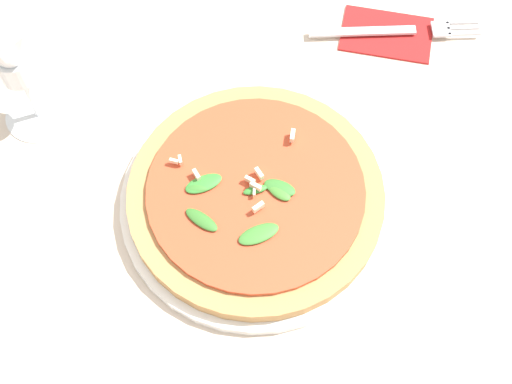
# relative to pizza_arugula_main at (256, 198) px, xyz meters

# --- Properties ---
(ground_plane) EXTENTS (6.00, 6.00, 0.00)m
(ground_plane) POSITION_rel_pizza_arugula_main_xyz_m (-0.00, -0.01, -0.02)
(ground_plane) COLOR beige
(pizza_arugula_main) EXTENTS (0.30, 0.30, 0.05)m
(pizza_arugula_main) POSITION_rel_pizza_arugula_main_xyz_m (0.00, 0.00, 0.00)
(pizza_arugula_main) COLOR white
(pizza_arugula_main) RESTS_ON ground_plane
(wine_glass) EXTENTS (0.08, 0.08, 0.17)m
(wine_glass) POSITION_rel_pizza_arugula_main_xyz_m (-0.28, 0.06, 0.10)
(wine_glass) COLOR white
(wine_glass) RESTS_ON ground_plane
(napkin) EXTENTS (0.12, 0.08, 0.01)m
(napkin) POSITION_rel_pizza_arugula_main_xyz_m (0.11, 0.28, -0.01)
(napkin) COLOR #B21E1E
(napkin) RESTS_ON ground_plane
(fork) EXTENTS (0.22, 0.07, 0.00)m
(fork) POSITION_rel_pizza_arugula_main_xyz_m (0.12, 0.28, -0.01)
(fork) COLOR silver
(fork) RESTS_ON ground_plane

